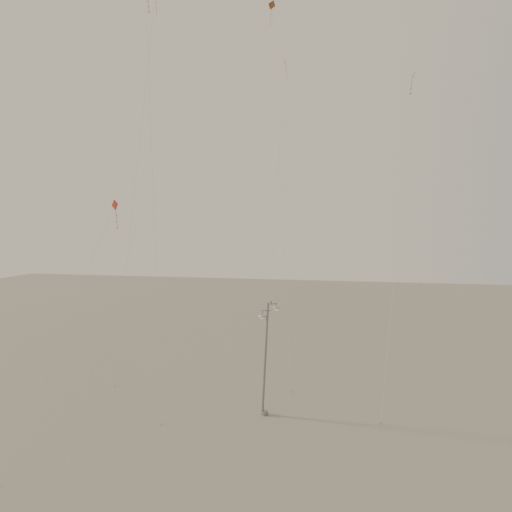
# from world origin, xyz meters

# --- Properties ---
(ground) EXTENTS (160.00, 160.00, 0.00)m
(ground) POSITION_xyz_m (0.00, 0.00, 0.00)
(ground) COLOR gray
(ground) RESTS_ON ground
(street_lamp) EXTENTS (1.47, 0.97, 8.27)m
(street_lamp) POSITION_xyz_m (2.46, 4.78, 4.41)
(street_lamp) COLOR gray
(street_lamp) RESTS_ON ground
(kite_0) EXTENTS (1.34, 11.63, 38.66)m
(kite_0) POSITION_xyz_m (-11.55, 16.13, 29.71)
(kite_0) COLOR maroon
(kite_0) RESTS_ON ground
(kite_1) EXTENTS (2.36, 3.80, 30.75)m
(kite_1) POSITION_xyz_m (-5.85, 4.43, 21.83)
(kite_1) COLOR #35302C
(kite_1) RESTS_ON ground
(kite_2) EXTENTS (3.87, 12.69, 37.62)m
(kite_2) POSITION_xyz_m (1.09, 18.53, 28.76)
(kite_2) COLOR #904218
(kite_2) RESTS_ON ground
(kite_3) EXTENTS (2.33, 9.00, 15.34)m
(kite_3) POSITION_xyz_m (-8.37, 1.26, 11.79)
(kite_3) COLOR maroon
(kite_3) RESTS_ON ground
(kite_4) EXTENTS (2.67, 5.81, 25.24)m
(kite_4) POSITION_xyz_m (12.20, 8.90, 18.40)
(kite_4) COLOR #35302C
(kite_4) RESTS_ON ground
(kite_5) EXTENTS (1.04, 8.65, 32.18)m
(kite_5) POSITION_xyz_m (1.40, 20.67, 23.72)
(kite_5) COLOR #904218
(kite_5) RESTS_ON ground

